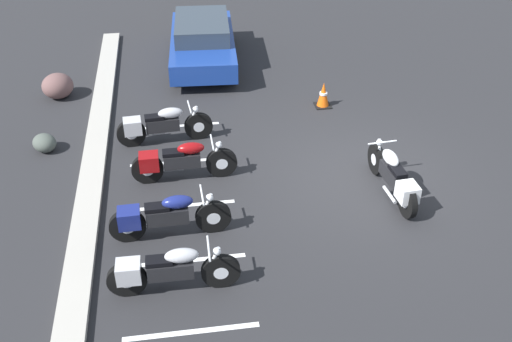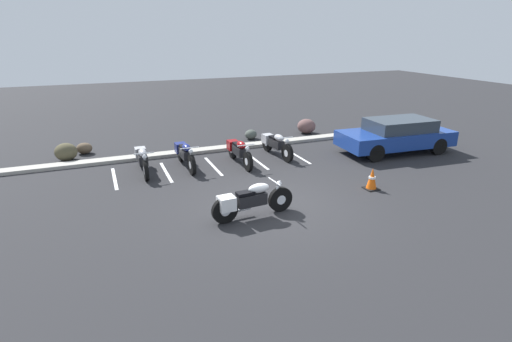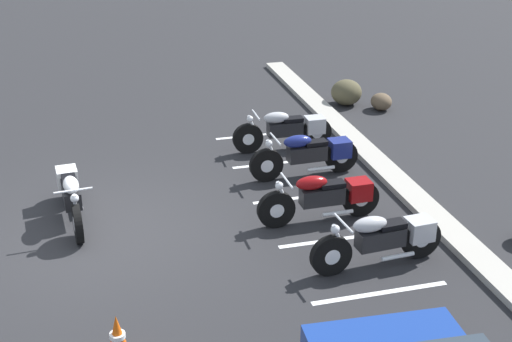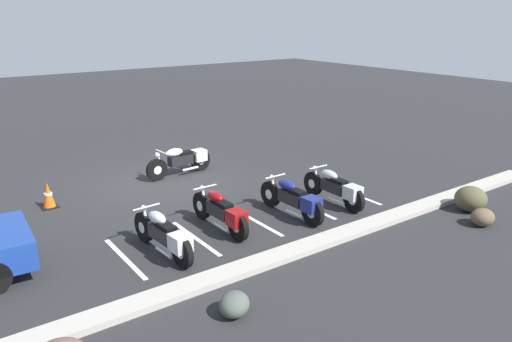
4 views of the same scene
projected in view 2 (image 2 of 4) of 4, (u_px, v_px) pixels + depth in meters
name	position (u px, v px, depth m)	size (l,w,h in m)	color
ground	(271.00, 206.00, 10.66)	(60.00, 60.00, 0.00)	#262628
motorcycle_white_featured	(249.00, 201.00, 9.86)	(2.20, 0.62, 0.87)	black
parked_bike_0	(143.00, 159.00, 13.12)	(0.61, 2.17, 0.85)	black
parked_bike_1	(185.00, 154.00, 13.63)	(0.62, 2.22, 0.87)	black
parked_bike_2	(239.00, 151.00, 13.97)	(0.62, 2.20, 0.86)	black
parked_bike_3	(275.00, 144.00, 14.85)	(0.62, 2.20, 0.86)	black
car_blue	(396.00, 135.00, 15.20)	(4.40, 2.06, 1.29)	black
concrete_curb	(213.00, 149.00, 15.57)	(18.00, 0.50, 0.12)	#A8A399
landscape_rock_0	(66.00, 152.00, 14.31)	(0.76, 0.78, 0.64)	#4E4932
landscape_rock_1	(306.00, 126.00, 18.17)	(0.82, 0.79, 0.65)	brown
landscape_rock_2	(251.00, 134.00, 17.22)	(0.57, 0.50, 0.41)	#484F48
landscape_rock_3	(84.00, 148.00, 15.16)	(0.57, 0.51, 0.42)	brown
traffic_cone	(372.00, 179.00, 11.72)	(0.40, 0.40, 0.65)	black
stall_line_0	(115.00, 178.00, 12.66)	(0.10, 2.10, 0.00)	white
stall_line_1	(166.00, 172.00, 13.23)	(0.10, 2.10, 0.00)	white
stall_line_2	(213.00, 166.00, 13.80)	(0.10, 2.10, 0.00)	white
stall_line_3	(257.00, 161.00, 14.38)	(0.10, 2.10, 0.00)	white
stall_line_4	(297.00, 156.00, 14.95)	(0.10, 2.10, 0.00)	white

